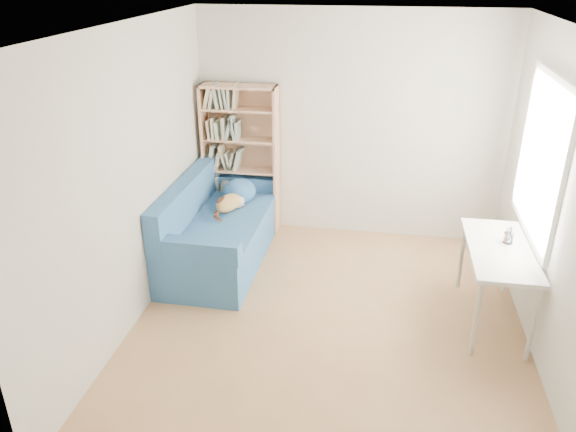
# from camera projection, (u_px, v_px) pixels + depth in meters

# --- Properties ---
(ground) EXTENTS (4.00, 4.00, 0.00)m
(ground) POSITION_uv_depth(u_px,v_px,m) (328.00, 324.00, 5.14)
(ground) COLOR #976B44
(ground) RESTS_ON ground
(room_shell) EXTENTS (3.54, 4.04, 2.62)m
(room_shell) POSITION_uv_depth(u_px,v_px,m) (347.00, 153.00, 4.47)
(room_shell) COLOR silver
(room_shell) RESTS_ON ground
(sofa) EXTENTS (0.92, 1.89, 0.93)m
(sofa) POSITION_uv_depth(u_px,v_px,m) (218.00, 230.00, 6.12)
(sofa) COLOR navy
(sofa) RESTS_ON ground
(bookshelf) EXTENTS (0.88, 0.28, 1.77)m
(bookshelf) POSITION_uv_depth(u_px,v_px,m) (241.00, 166.00, 6.65)
(bookshelf) COLOR tan
(bookshelf) RESTS_ON ground
(desk) EXTENTS (0.54, 1.19, 0.75)m
(desk) POSITION_uv_depth(u_px,v_px,m) (499.00, 256.00, 4.93)
(desk) COLOR white
(desk) RESTS_ON ground
(pen_cup) EXTENTS (0.08, 0.08, 0.16)m
(pen_cup) POSITION_uv_depth(u_px,v_px,m) (509.00, 237.00, 4.96)
(pen_cup) COLOR white
(pen_cup) RESTS_ON desk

